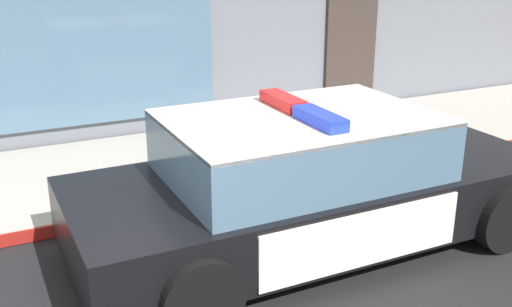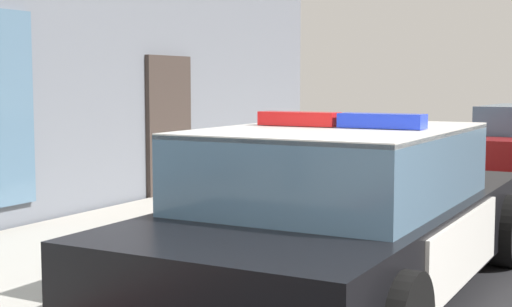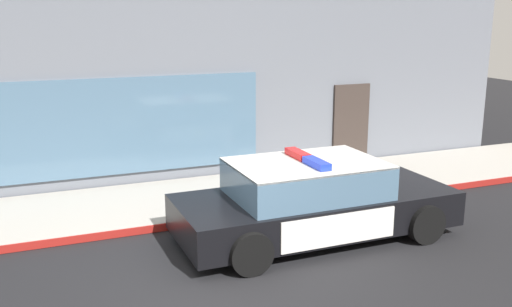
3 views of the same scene
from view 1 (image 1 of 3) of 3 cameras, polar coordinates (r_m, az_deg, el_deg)
The scene contains 4 objects.
sidewalk at distance 7.94m, azimuth -18.15°, elevation -2.66°, with size 48.00×2.68×0.15m, color #B2ADA3.
curb_red_paint at distance 6.70m, azimuth -16.44°, elevation -6.64°, with size 28.80×0.04×0.14m, color maroon.
police_cruiser at distance 6.00m, azimuth 5.18°, elevation -2.66°, with size 4.87×2.17×1.49m.
fire_hydrant at distance 7.76m, azimuth 1.97°, elevation 1.18°, with size 0.34×0.39×0.73m.
Camera 1 is at (-0.80, -3.60, 2.93)m, focal length 42.28 mm.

